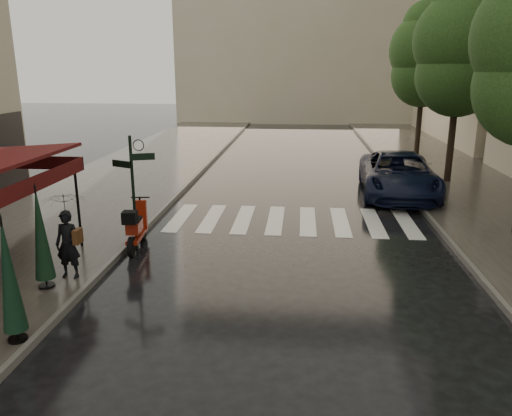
% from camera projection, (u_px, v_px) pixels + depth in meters
% --- Properties ---
extents(ground, '(120.00, 120.00, 0.00)m').
position_uv_depth(ground, '(147.00, 298.00, 10.73)').
color(ground, black).
rests_on(ground, ground).
extents(sidewalk_near, '(6.00, 60.00, 0.12)m').
position_uv_depth(sidewalk_near, '(130.00, 176.00, 22.61)').
color(sidewalk_near, '#38332D').
rests_on(sidewalk_near, ground).
extents(sidewalk_far, '(5.50, 60.00, 0.12)m').
position_uv_depth(sidewalk_far, '(465.00, 183.00, 21.33)').
color(sidewalk_far, '#38332D').
rests_on(sidewalk_far, ground).
extents(curb_near, '(0.12, 60.00, 0.16)m').
position_uv_depth(curb_near, '(196.00, 177.00, 22.34)').
color(curb_near, '#595651').
rests_on(curb_near, ground).
extents(curb_far, '(0.12, 60.00, 0.16)m').
position_uv_depth(curb_far, '(398.00, 181.00, 21.56)').
color(curb_far, '#595651').
rests_on(curb_far, ground).
extents(crosswalk, '(7.85, 3.20, 0.01)m').
position_uv_depth(crosswalk, '(292.00, 220.00, 16.22)').
color(crosswalk, silver).
rests_on(crosswalk, ground).
extents(signpost, '(1.17, 0.29, 3.10)m').
position_uv_depth(signpost, '(133.00, 183.00, 13.21)').
color(signpost, black).
rests_on(signpost, ground).
extents(backdrop_building, '(22.00, 6.00, 20.00)m').
position_uv_depth(backdrop_building, '(302.00, 7.00, 44.20)').
color(backdrop_building, '#B9B08E').
rests_on(backdrop_building, ground).
extents(tree_mid, '(3.80, 3.80, 8.34)m').
position_uv_depth(tree_mid, '(461.00, 47.00, 19.90)').
color(tree_mid, black).
rests_on(tree_mid, sidewalk_far).
extents(tree_far, '(3.80, 3.80, 8.16)m').
position_uv_depth(tree_far, '(425.00, 55.00, 26.63)').
color(tree_far, black).
rests_on(tree_far, sidewalk_far).
extents(pedestrian_with_umbrella, '(0.97, 0.98, 2.41)m').
position_uv_depth(pedestrian_with_umbrella, '(64.00, 210.00, 11.11)').
color(pedestrian_with_umbrella, black).
rests_on(pedestrian_with_umbrella, sidewalk_near).
extents(scooter, '(0.59, 1.95, 1.28)m').
position_uv_depth(scooter, '(136.00, 228.00, 13.54)').
color(scooter, black).
rests_on(scooter, ground).
extents(parked_car, '(3.07, 6.05, 1.64)m').
position_uv_depth(parked_car, '(398.00, 174.00, 19.27)').
color(parked_car, black).
rests_on(parked_car, ground).
extents(parasol_front, '(0.41, 0.41, 2.31)m').
position_uv_depth(parasol_front, '(9.00, 275.00, 8.51)').
color(parasol_front, black).
rests_on(parasol_front, sidewalk_near).
extents(parasol_back, '(0.43, 0.43, 2.29)m').
position_uv_depth(parasol_back, '(41.00, 234.00, 10.68)').
color(parasol_back, black).
rests_on(parasol_back, sidewalk_near).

